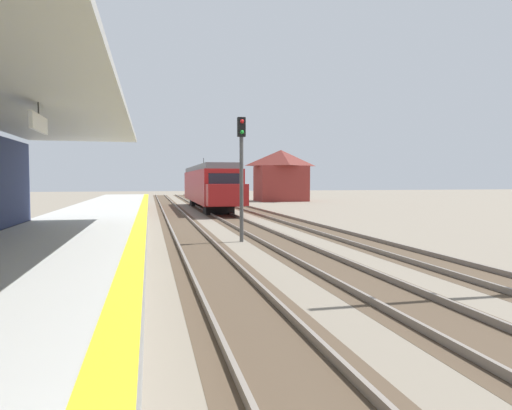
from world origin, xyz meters
The scene contains 7 objects.
station_platform centered at (-2.50, 16.00, 0.45)m, with size 5.00×80.00×0.91m.
track_pair_nearest_platform centered at (1.90, 20.00, 0.05)m, with size 2.34×120.00×0.16m.
track_pair_middle centered at (5.30, 20.00, 0.05)m, with size 2.34×120.00×0.16m.
track_pair_far_side centered at (8.70, 20.00, 0.05)m, with size 2.34×120.00×0.16m.
approaching_train centered at (5.30, 39.56, 2.18)m, with size 2.93×19.60×4.76m.
rail_signal_post centered at (3.87, 18.12, 3.19)m, with size 0.32×0.34×5.20m.
distant_trackside_house centered at (16.20, 53.72, 3.34)m, with size 6.60×5.28×6.40m.
Camera 1 is at (0.12, -0.23, 2.58)m, focal length 31.39 mm.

